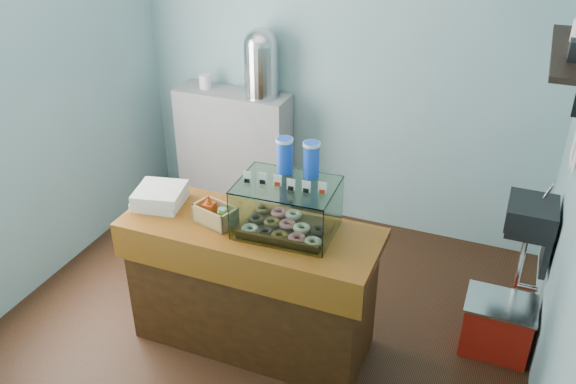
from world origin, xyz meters
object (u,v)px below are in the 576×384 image
at_px(counter, 252,285).
at_px(display_case, 288,203).
at_px(red_cooler, 497,325).
at_px(coffee_urn, 261,61).

distance_m(counter, display_case, 0.66).
relative_size(counter, red_cooler, 3.63).
bearing_deg(display_case, counter, -163.15).
xyz_separation_m(coffee_urn, red_cooler, (2.14, -1.07, -1.20)).
bearing_deg(counter, coffee_urn, 111.58).
relative_size(coffee_urn, red_cooler, 1.29).
height_order(counter, red_cooler, counter).
xyz_separation_m(counter, display_case, (0.22, 0.08, 0.62)).
xyz_separation_m(display_case, red_cooler, (1.29, 0.44, -0.88)).
height_order(coffee_urn, red_cooler, coffee_urn).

